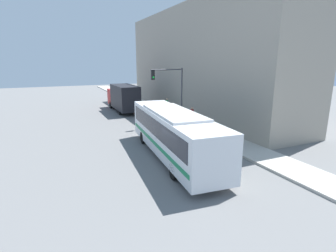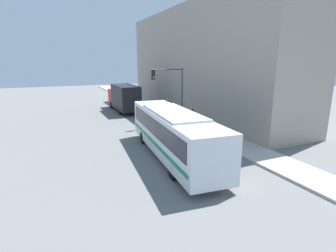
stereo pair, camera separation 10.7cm
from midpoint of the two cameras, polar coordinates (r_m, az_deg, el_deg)
The scene contains 10 objects.
ground_plane at distance 14.95m, azimuth 4.18°, elevation -10.29°, with size 120.00×120.00×0.00m, color slate.
sidewalk at distance 34.80m, azimuth -3.03°, elevation 3.87°, with size 2.56×70.00×0.15m.
building_facade at distance 32.41m, azimuth 6.87°, elevation 13.71°, with size 6.00×29.72×12.15m.
city_bus at distance 16.82m, azimuth 1.25°, elevation -1.11°, with size 3.54×11.59×3.08m.
delivery_truck at distance 33.30m, azimuth -9.54°, elevation 6.22°, with size 2.27×8.04×3.32m.
fire_hydrant at distance 19.53m, azimuth 13.72°, elevation -3.07°, with size 0.21×0.28×0.80m.
traffic_light_pole at distance 25.30m, azimuth 0.95°, elevation 8.71°, with size 3.28×0.35×5.37m.
parking_meter at distance 24.34m, azimuth 5.04°, elevation 1.60°, with size 0.14×0.14×1.17m.
pedestrian_near_corner at distance 24.93m, azimuth 5.41°, elevation 2.15°, with size 0.34×0.34×1.79m.
pedestrian_mid_block at distance 30.44m, azimuth -0.06°, elevation 4.42°, with size 0.34×0.34×1.86m.
Camera 2 is at (-6.49, -12.00, 6.11)m, focal length 28.00 mm.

